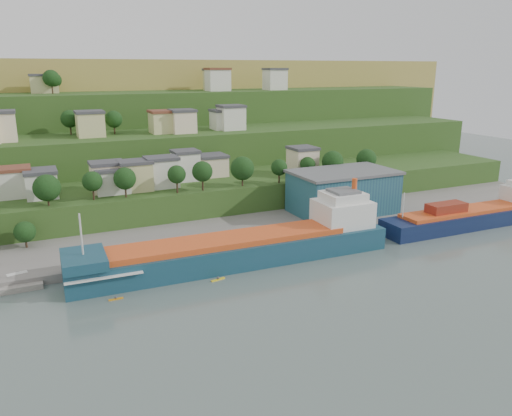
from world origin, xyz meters
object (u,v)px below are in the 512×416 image
cargo_ship_far (476,217)px  kayak_orange (116,299)px  cargo_ship_near (246,249)px  warehouse (343,191)px

cargo_ship_far → kayak_orange: size_ratio=20.30×
cargo_ship_near → cargo_ship_far: (72.54, -1.88, -0.64)m
cargo_ship_far → kayak_orange: 104.37m
kayak_orange → warehouse: bearing=20.3°
warehouse → kayak_orange: (-72.68, -28.01, -8.22)m
cargo_ship_far → warehouse: warehouse is taller
cargo_ship_near → cargo_ship_far: bearing=-0.0°
cargo_ship_near → warehouse: cargo_ship_near is taller
cargo_ship_near → kayak_orange: bearing=-164.9°
warehouse → cargo_ship_near: bearing=-153.8°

